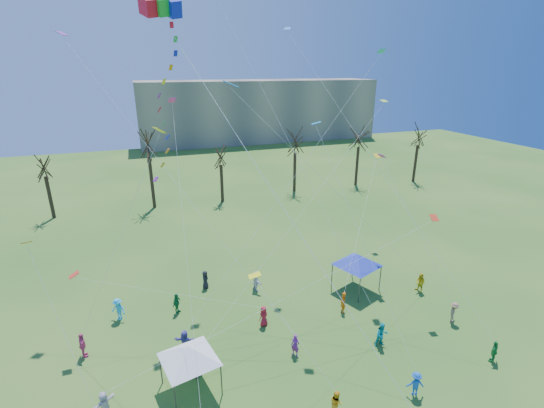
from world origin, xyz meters
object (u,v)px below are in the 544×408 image
object	(u,v)px
big_box_kite	(172,106)
canopy_tent_blue	(357,260)
distant_building	(259,111)
canopy_tent_white	(189,353)

from	to	relation	value
big_box_kite	canopy_tent_blue	size ratio (longest dim) A/B	5.75
distant_building	big_box_kite	size ratio (longest dim) A/B	2.51
big_box_kite	canopy_tent_white	world-z (taller)	big_box_kite
canopy_tent_white	canopy_tent_blue	size ratio (longest dim) A/B	0.99
canopy_tent_white	canopy_tent_blue	world-z (taller)	canopy_tent_blue
distant_building	canopy_tent_blue	xyz separation A→B (m)	(-13.80, -71.17, -4.67)
distant_building	canopy_tent_white	xyz separation A→B (m)	(-28.73, -77.44, -4.83)
big_box_kite	canopy_tent_blue	distance (m)	20.38
big_box_kite	canopy_tent_blue	bearing A→B (deg)	18.24
big_box_kite	canopy_tent_white	bearing A→B (deg)	-105.28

